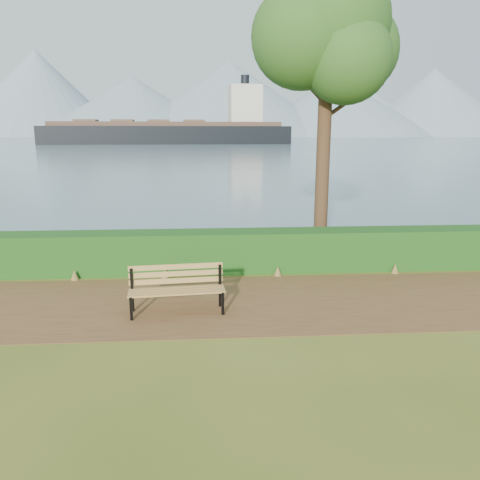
{
  "coord_description": "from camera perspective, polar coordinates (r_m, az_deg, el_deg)",
  "views": [
    {
      "loc": [
        -0.06,
        -8.67,
        3.38
      ],
      "look_at": [
        0.63,
        1.2,
        1.1
      ],
      "focal_mm": 35.0,
      "sensor_mm": 36.0,
      "label": 1
    }
  ],
  "objects": [
    {
      "name": "ground",
      "position": [
        9.3,
        -3.37,
        -8.35
      ],
      "size": [
        140.0,
        140.0,
        0.0
      ],
      "primitive_type": "plane",
      "color": "#485418",
      "rests_on": "ground"
    },
    {
      "name": "path",
      "position": [
        9.58,
        -3.4,
        -7.67
      ],
      "size": [
        40.0,
        3.4,
        0.01
      ],
      "primitive_type": "cube",
      "color": "brown",
      "rests_on": "ground"
    },
    {
      "name": "hedge",
      "position": [
        11.63,
        -3.56,
        -1.38
      ],
      "size": [
        32.0,
        0.85,
        1.0
      ],
      "primitive_type": "cube",
      "color": "#144012",
      "rests_on": "ground"
    },
    {
      "name": "water",
      "position": [
        268.69,
        -4.06,
        12.22
      ],
      "size": [
        700.0,
        510.0,
        0.0
      ],
      "primitive_type": "cube",
      "color": "#45606F",
      "rests_on": "ground"
    },
    {
      "name": "mountains",
      "position": [
        415.53,
        -5.45,
        16.27
      ],
      "size": [
        585.0,
        190.0,
        70.0
      ],
      "color": "gray",
      "rests_on": "ground"
    },
    {
      "name": "bench",
      "position": [
        9.05,
        -7.73,
        -5.55
      ],
      "size": [
        1.85,
        0.69,
        0.91
      ],
      "rotation": [
        0.0,
        0.0,
        0.09
      ],
      "color": "black",
      "rests_on": "ground"
    },
    {
      "name": "tree",
      "position": [
        13.19,
        10.66,
        23.64
      ],
      "size": [
        3.98,
        3.27,
        7.89
      ],
      "rotation": [
        0.0,
        0.0,
        0.11
      ],
      "color": "#311F14",
      "rests_on": "ground"
    },
    {
      "name": "cargo_ship",
      "position": [
        144.15,
        -7.74,
        12.82
      ],
      "size": [
        73.26,
        16.59,
        22.05
      ],
      "rotation": [
        0.0,
        0.0,
        0.07
      ],
      "color": "black",
      "rests_on": "ground"
    }
  ]
}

